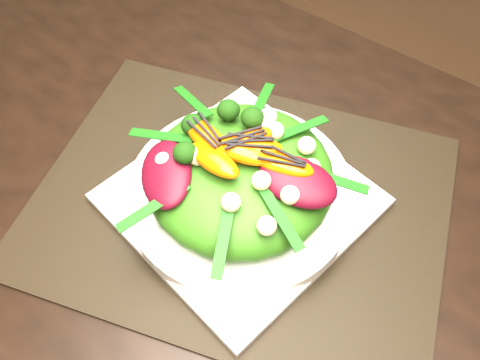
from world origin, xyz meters
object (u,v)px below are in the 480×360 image
Objects in this scene: placemat at (240,202)px; salad_bowl at (240,192)px; orange_segment at (243,134)px; lettuce_mound at (240,176)px; plate_base at (240,199)px.

placemat is 1.83× the size of salad_bowl.
placemat is 7.12× the size of orange_segment.
lettuce_mound is 0.05m from orange_segment.
salad_bowl is at bearing -90.00° from lettuce_mound.
placemat is at bearing 135.00° from plate_base.
salad_bowl is 0.03m from lettuce_mound.
salad_bowl is at bearing -61.62° from orange_segment.
salad_bowl reaches higher than plate_base.
placemat is 0.05m from lettuce_mound.
plate_base is 3.84× the size of orange_segment.
plate_base is at bearing -61.62° from orange_segment.
orange_segment reaches higher than salad_bowl.
lettuce_mound reaches higher than salad_bowl.
lettuce_mound is 3.11× the size of orange_segment.
placemat is at bearing 135.00° from salad_bowl.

